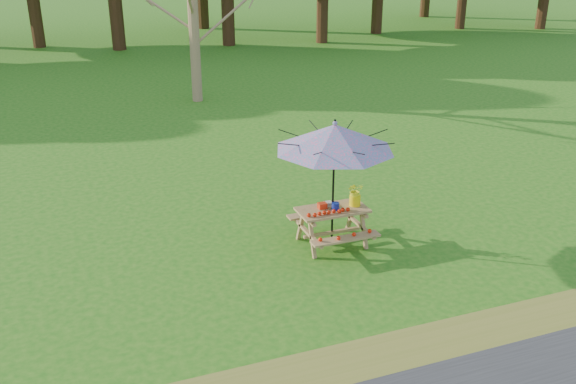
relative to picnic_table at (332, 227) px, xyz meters
name	(u,v)px	position (x,y,z in m)	size (l,w,h in m)	color
ground	(174,288)	(-2.87, -0.50, -0.33)	(120.00, 120.00, 0.00)	#1F6613
picnic_table	(332,227)	(0.00, 0.00, 0.00)	(1.20, 1.32, 0.67)	#987045
patio_umbrella	(335,137)	(0.00, 0.00, 1.62)	(2.09, 2.09, 2.25)	black
produce_bins	(329,206)	(-0.04, 0.04, 0.40)	(0.32, 0.33, 0.13)	red
tomatoes_row	(329,212)	(-0.15, -0.18, 0.38)	(0.77, 0.13, 0.07)	red
flower_bucket	(355,193)	(0.42, 0.00, 0.57)	(0.30, 0.27, 0.42)	yellow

